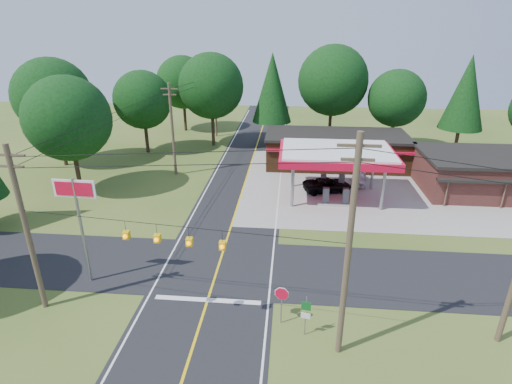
# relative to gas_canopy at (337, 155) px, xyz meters

# --- Properties ---
(ground) EXTENTS (120.00, 120.00, 0.00)m
(ground) POSITION_rel_gas_canopy_xyz_m (-9.00, -13.00, -4.27)
(ground) COLOR #3B551E
(ground) RESTS_ON ground
(main_highway) EXTENTS (8.00, 120.00, 0.02)m
(main_highway) POSITION_rel_gas_canopy_xyz_m (-9.00, -13.00, -4.26)
(main_highway) COLOR black
(main_highway) RESTS_ON ground
(cross_road) EXTENTS (70.00, 7.00, 0.02)m
(cross_road) POSITION_rel_gas_canopy_xyz_m (-9.00, -13.00, -4.25)
(cross_road) COLOR black
(cross_road) RESTS_ON ground
(lane_center_yellow) EXTENTS (0.15, 110.00, 0.00)m
(lane_center_yellow) POSITION_rel_gas_canopy_xyz_m (-9.00, -13.00, -4.24)
(lane_center_yellow) COLOR yellow
(lane_center_yellow) RESTS_ON main_highway
(gas_canopy) EXTENTS (10.60, 7.40, 4.88)m
(gas_canopy) POSITION_rel_gas_canopy_xyz_m (0.00, 0.00, 0.00)
(gas_canopy) COLOR gray
(gas_canopy) RESTS_ON ground
(convenience_store) EXTENTS (16.40, 7.55, 3.80)m
(convenience_store) POSITION_rel_gas_canopy_xyz_m (1.00, 9.98, -2.35)
(convenience_store) COLOR #4F2D16
(convenience_store) RESTS_ON ground
(utility_pole_near_right) EXTENTS (1.80, 0.30, 11.50)m
(utility_pole_near_right) POSITION_rel_gas_canopy_xyz_m (-1.50, -20.00, 1.69)
(utility_pole_near_right) COLOR #473828
(utility_pole_near_right) RESTS_ON ground
(utility_pole_near_left) EXTENTS (1.80, 0.30, 10.00)m
(utility_pole_near_left) POSITION_rel_gas_canopy_xyz_m (-18.50, -18.00, 0.93)
(utility_pole_near_left) COLOR #473828
(utility_pole_near_left) RESTS_ON ground
(utility_pole_far_left) EXTENTS (1.80, 0.30, 10.00)m
(utility_pole_far_left) POSITION_rel_gas_canopy_xyz_m (-17.00, 5.00, 0.93)
(utility_pole_far_left) COLOR #473828
(utility_pole_far_left) RESTS_ON ground
(utility_pole_north) EXTENTS (0.30, 0.30, 9.50)m
(utility_pole_north) POSITION_rel_gas_canopy_xyz_m (-15.50, 22.00, 0.48)
(utility_pole_north) COLOR #473828
(utility_pole_north) RESTS_ON ground
(overhead_beacons) EXTENTS (17.04, 2.04, 1.03)m
(overhead_beacons) POSITION_rel_gas_canopy_xyz_m (-10.00, -19.00, 1.95)
(overhead_beacons) COLOR black
(overhead_beacons) RESTS_ON ground
(treeline_backdrop) EXTENTS (70.27, 51.59, 13.30)m
(treeline_backdrop) POSITION_rel_gas_canopy_xyz_m (-8.18, 11.01, 3.22)
(treeline_backdrop) COLOR #332316
(treeline_backdrop) RESTS_ON ground
(suv_car) EXTENTS (5.92, 5.92, 1.34)m
(suv_car) POSITION_rel_gas_canopy_xyz_m (-0.50, 1.50, -3.60)
(suv_car) COLOR black
(suv_car) RESTS_ON ground
(sedan_car) EXTENTS (4.24, 4.24, 1.24)m
(sedan_car) POSITION_rel_gas_canopy_xyz_m (3.00, 4.00, -3.65)
(sedan_car) COLOR white
(sedan_car) RESTS_ON ground
(big_stop_sign) EXTENTS (2.66, 0.23, 7.16)m
(big_stop_sign) POSITION_rel_gas_canopy_xyz_m (-17.00, -15.27, 1.09)
(big_stop_sign) COLOR gray
(big_stop_sign) RESTS_ON ground
(octagonal_stop_sign) EXTENTS (0.82, 0.23, 2.40)m
(octagonal_stop_sign) POSITION_rel_gas_canopy_xyz_m (-4.50, -18.20, -2.48)
(octagonal_stop_sign) COLOR gray
(octagonal_stop_sign) RESTS_ON ground
(route_sign_post) EXTENTS (0.51, 0.13, 2.49)m
(route_sign_post) POSITION_rel_gas_canopy_xyz_m (-3.20, -19.02, -2.77)
(route_sign_post) COLOR gray
(route_sign_post) RESTS_ON ground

